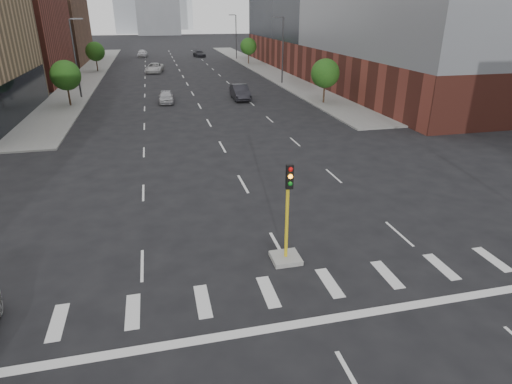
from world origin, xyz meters
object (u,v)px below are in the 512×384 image
object	(u,v)px
median_traffic_signal	(286,241)
car_near_left	(166,97)
car_deep_right	(199,54)
car_distant	(142,53)
car_far_left	(155,68)
car_mid_right	(240,92)

from	to	relation	value
median_traffic_signal	car_near_left	distance (m)	35.91
car_deep_right	car_distant	distance (m)	12.97
car_deep_right	car_distant	world-z (taller)	car_distant
car_deep_right	car_distant	bearing A→B (deg)	158.96
median_traffic_signal	car_distant	distance (m)	90.86
median_traffic_signal	car_distant	xyz separation A→B (m)	(-6.59, 90.62, -0.12)
car_near_left	car_far_left	size ratio (longest dim) A/B	0.75
car_near_left	car_mid_right	xyz separation A→B (m)	(8.74, 0.07, 0.15)
car_far_left	car_distant	size ratio (longest dim) A/B	1.13
car_distant	median_traffic_signal	bearing A→B (deg)	-81.49
median_traffic_signal	car_mid_right	xyz separation A→B (m)	(5.22, 35.81, -0.11)
median_traffic_signal	car_mid_right	bearing A→B (deg)	81.71
car_deep_right	car_distant	size ratio (longest dim) A/B	1.00
car_mid_right	car_far_left	bearing A→B (deg)	110.65
car_far_left	car_deep_right	distance (m)	27.21
car_far_left	car_distant	xyz separation A→B (m)	(-2.24, 27.78, 0.07)
car_far_left	car_deep_right	world-z (taller)	car_far_left
car_near_left	car_mid_right	world-z (taller)	car_mid_right
median_traffic_signal	car_near_left	xyz separation A→B (m)	(-3.52, 35.74, -0.26)
median_traffic_signal	car_deep_right	bearing A→B (deg)	86.03
median_traffic_signal	car_far_left	world-z (taller)	median_traffic_signal
median_traffic_signal	car_far_left	distance (m)	62.99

